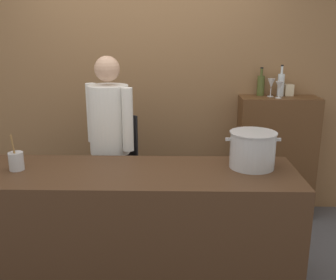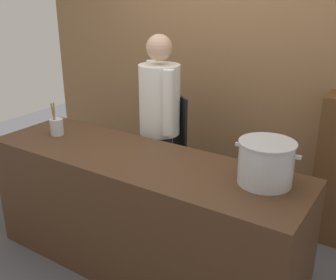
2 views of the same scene
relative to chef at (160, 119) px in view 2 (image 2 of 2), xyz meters
name	(u,v)px [view 2 (image 2 of 2)]	position (x,y,z in m)	size (l,w,h in m)	color
ground_plane	(142,265)	(0.25, -0.63, -0.96)	(8.00, 8.00, 0.00)	#4C4C51
brick_back_panel	(230,46)	(0.25, 0.77, 0.54)	(4.40, 0.10, 3.00)	olive
prep_counter	(141,214)	(0.25, -0.63, -0.51)	(2.34, 0.70, 0.90)	#472D1C
chef	(160,119)	(0.00, 0.00, 0.00)	(0.45, 0.42, 1.66)	black
stockpot_large	(266,163)	(1.11, -0.53, 0.07)	(0.39, 0.34, 0.26)	#B7BABF
utensil_crock	(57,126)	(-0.57, -0.63, 0.00)	(0.10, 0.10, 0.26)	#B7BABF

